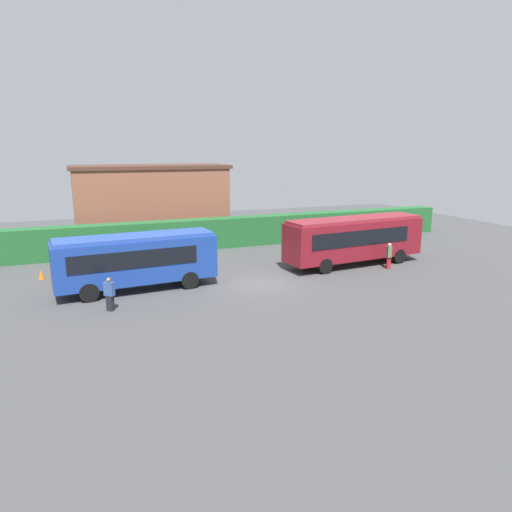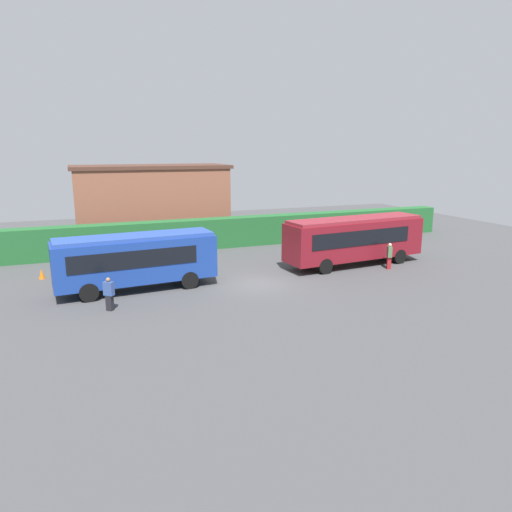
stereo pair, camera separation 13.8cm
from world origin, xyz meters
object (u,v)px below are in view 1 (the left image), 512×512
(person_far, at_px, (365,243))
(bus_blue, at_px, (136,259))
(person_center, at_px, (131,257))
(person_right, at_px, (389,255))
(traffic_cone, at_px, (41,274))
(person_left, at_px, (109,294))
(bus_maroon, at_px, (354,238))

(person_far, bearing_deg, bus_blue, 95.69)
(person_center, distance_m, person_right, 16.96)
(bus_blue, relative_size, person_center, 5.06)
(person_right, relative_size, traffic_cone, 2.91)
(person_center, height_order, person_far, person_far)
(person_left, xyz_separation_m, traffic_cone, (-3.44, 7.54, -0.58))
(person_center, relative_size, person_far, 0.94)
(bus_maroon, distance_m, person_right, 2.57)
(bus_maroon, height_order, person_right, bus_maroon)
(bus_blue, xyz_separation_m, bus_maroon, (14.59, 0.53, 0.07))
(person_left, xyz_separation_m, person_right, (17.90, 1.77, 0.04))
(bus_blue, relative_size, person_left, 5.37)
(bus_blue, xyz_separation_m, person_right, (16.15, -1.28, -0.90))
(traffic_cone, bearing_deg, person_far, -5.32)
(person_left, xyz_separation_m, person_center, (1.95, 7.53, 0.06))
(person_right, bearing_deg, bus_maroon, -23.91)
(person_left, bearing_deg, person_right, 136.12)
(person_center, height_order, traffic_cone, person_center)
(person_left, relative_size, person_center, 0.94)
(bus_maroon, distance_m, person_far, 3.06)
(person_right, bearing_deg, traffic_cone, 10.14)
(person_right, relative_size, person_far, 0.92)
(person_center, xyz_separation_m, traffic_cone, (-5.39, 0.01, -0.64))
(person_center, xyz_separation_m, person_right, (15.95, -5.76, -0.03))
(bus_blue, bearing_deg, person_center, 83.24)
(traffic_cone, bearing_deg, person_left, -65.50)
(person_center, bearing_deg, person_left, 131.59)
(person_left, bearing_deg, traffic_cone, -115.04)
(person_left, height_order, person_center, person_center)
(bus_blue, relative_size, bus_maroon, 0.88)
(person_far, height_order, traffic_cone, person_far)
(person_right, height_order, traffic_cone, person_right)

